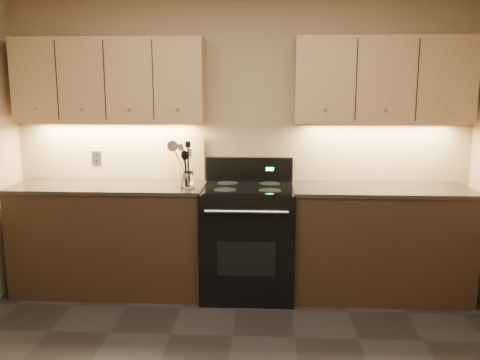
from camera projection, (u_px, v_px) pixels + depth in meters
The scene contains 14 objects.
wall_back at pixel (241, 139), 4.47m from camera, with size 4.00×0.04×2.60m, color #A1845F.
counter_left at pixel (112, 237), 4.38m from camera, with size 1.62×0.62×0.93m.
counter_right at pixel (379, 242), 4.26m from camera, with size 1.46×0.62×0.93m.
stove at pixel (248, 239), 4.30m from camera, with size 0.76×0.68×1.14m.
upper_cab_left at pixel (110, 81), 4.29m from camera, with size 1.60×0.30×0.70m, color tan.
upper_cab_right at pixel (383, 80), 4.17m from camera, with size 1.44×0.30×0.70m, color tan.
outlet_plate at pixel (97, 158), 4.57m from camera, with size 0.09×0.01×0.12m, color #B2B5BA.
utensil_crock at pixel (187, 180), 4.16m from camera, with size 0.12×0.12×0.14m.
cutting_board at pixel (186, 157), 4.50m from camera, with size 0.32×0.02×0.41m, color tan.
wooden_spoon at pixel (183, 168), 4.14m from camera, with size 0.06×0.06×0.31m, color tan, non-canonical shape.
black_spoon at pixel (186, 167), 4.17m from camera, with size 0.06×0.06×0.31m, color black, non-canonical shape.
black_turner at pixel (188, 163), 4.10m from camera, with size 0.08×0.08×0.38m, color black, non-canonical shape.
steel_spatula at pixel (190, 164), 4.13m from camera, with size 0.08×0.08×0.37m, color silver, non-canonical shape.
steel_skimmer at pixel (191, 163), 4.11m from camera, with size 0.09×0.09×0.39m, color silver, non-canonical shape.
Camera 1 is at (0.23, -2.46, 1.73)m, focal length 38.00 mm.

